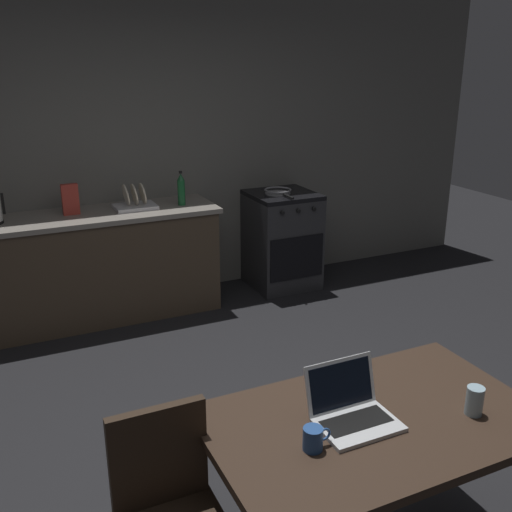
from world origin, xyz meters
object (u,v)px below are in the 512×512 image
object	(u,v)px
coffee_mug	(313,439)
drinking_glass	(475,401)
laptop	(352,411)
chair	(169,509)
bottle	(181,189)
dish_rack	(135,203)
frying_pan	(278,191)
stove_oven	(282,240)
dining_table	(374,432)
cereal_box	(70,199)

from	to	relation	value
coffee_mug	drinking_glass	distance (m)	0.72
laptop	coffee_mug	world-z (taller)	laptop
drinking_glass	chair	bearing A→B (deg)	168.78
bottle	dish_rack	xyz separation A→B (m)	(-0.39, 0.05, -0.09)
frying_pan	dish_rack	distance (m)	1.33
stove_oven	coffee_mug	bearing A→B (deg)	-115.62
coffee_mug	dish_rack	xyz separation A→B (m)	(0.13, 3.17, 0.18)
laptop	bottle	distance (m)	3.06
chair	stove_oven	bearing A→B (deg)	37.38
dish_rack	chair	bearing A→B (deg)	-102.27
dining_table	drinking_glass	world-z (taller)	drinking_glass
chair	drinking_glass	world-z (taller)	chair
frying_pan	coffee_mug	bearing A→B (deg)	-114.93
laptop	coffee_mug	size ratio (longest dim) A/B	2.77
stove_oven	cereal_box	distance (m)	1.99
drinking_glass	cereal_box	bearing A→B (deg)	108.45
frying_pan	drinking_glass	world-z (taller)	frying_pan
dining_table	bottle	size ratio (longest dim) A/B	4.69
stove_oven	coffee_mug	size ratio (longest dim) A/B	7.92
dining_table	coffee_mug	bearing A→B (deg)	-168.75
stove_oven	frying_pan	bearing A→B (deg)	-156.12
bottle	stove_oven	bearing A→B (deg)	2.73
coffee_mug	cereal_box	world-z (taller)	cereal_box
chair	cereal_box	xyz separation A→B (m)	(0.14, 3.03, 0.52)
stove_oven	dish_rack	bearing A→B (deg)	179.90
coffee_mug	drinking_glass	bearing A→B (deg)	-6.39
cereal_box	bottle	bearing A→B (deg)	-4.43
frying_pan	cereal_box	world-z (taller)	cereal_box
stove_oven	cereal_box	world-z (taller)	cereal_box
dining_table	coffee_mug	size ratio (longest dim) A/B	11.87
chair	drinking_glass	size ratio (longest dim) A/B	7.32
drinking_glass	cereal_box	xyz separation A→B (m)	(-1.09, 3.27, 0.25)
frying_pan	stove_oven	bearing A→B (deg)	23.88
chair	dish_rack	xyz separation A→B (m)	(0.65, 3.01, 0.45)
frying_pan	dish_rack	size ratio (longest dim) A/B	1.25
dining_table	drinking_glass	bearing A→B (deg)	-20.66
laptop	cereal_box	size ratio (longest dim) A/B	1.29
bottle	cereal_box	size ratio (longest dim) A/B	1.17
dining_table	frying_pan	distance (m)	3.29
coffee_mug	laptop	bearing A→B (deg)	20.78
laptop	dining_table	bearing A→B (deg)	-0.29
frying_pan	cereal_box	distance (m)	1.84
stove_oven	dish_rack	xyz separation A→B (m)	(-1.39, 0.00, 0.50)
laptop	dish_rack	world-z (taller)	dish_rack
dining_table	cereal_box	distance (m)	3.23
stove_oven	frying_pan	xyz separation A→B (m)	(-0.06, -0.03, 0.48)
chair	coffee_mug	distance (m)	0.61
laptop	cereal_box	distance (m)	3.18
frying_pan	drinking_glass	distance (m)	3.32
drinking_glass	frying_pan	bearing A→B (deg)	76.94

